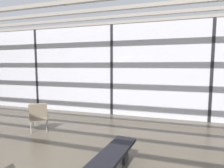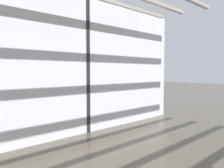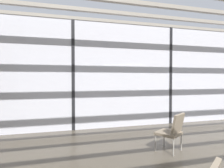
{
  "view_description": "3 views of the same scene",
  "coord_description": "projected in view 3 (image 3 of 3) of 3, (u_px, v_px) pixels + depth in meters",
  "views": [
    {
      "loc": [
        2.01,
        -1.53,
        1.94
      ],
      "look_at": [
        -0.73,
        7.65,
        0.95
      ],
      "focal_mm": 28.69,
      "sensor_mm": 36.0,
      "label": 1
    },
    {
      "loc": [
        -0.05,
        0.56,
        1.6
      ],
      "look_at": [
        1.18,
        1.84,
        1.5
      ],
      "focal_mm": 35.83,
      "sensor_mm": 36.0,
      "label": 2
    },
    {
      "loc": [
        -3.92,
        -0.95,
        1.63
      ],
      "look_at": [
        -1.48,
        7.86,
        1.39
      ],
      "focal_mm": 30.45,
      "sensor_mm": 36.0,
      "label": 3
    }
  ],
  "objects": [
    {
      "name": "window_mullion_1",
      "position": [
        170.0,
        76.0,
        6.97
      ],
      "size": [
        0.1,
        0.12,
        3.5
      ],
      "primitive_type": "cube",
      "color": "black",
      "rests_on": "ground"
    },
    {
      "name": "glass_curtain_wall",
      "position": [
        170.0,
        76.0,
        6.97
      ],
      "size": [
        14.0,
        0.08,
        3.5
      ],
      "primitive_type": "cube",
      "color": "silver",
      "rests_on": "ground"
    },
    {
      "name": "parked_airplane",
      "position": [
        130.0,
        70.0,
        12.79
      ],
      "size": [
        14.08,
        4.46,
        4.46
      ],
      "color": "silver",
      "rests_on": "ground"
    },
    {
      "name": "lounge_chair_2",
      "position": [
        172.0,
        130.0,
        4.24
      ],
      "size": [
        0.69,
        0.7,
        0.87
      ],
      "rotation": [
        0.0,
        0.0,
        3.72
      ],
      "color": "#7F705B",
      "rests_on": "ground"
    },
    {
      "name": "window_mullion_0",
      "position": [
        73.0,
        75.0,
        6.03
      ],
      "size": [
        0.1,
        0.12,
        3.5
      ],
      "primitive_type": "cube",
      "color": "black",
      "rests_on": "ground"
    }
  ]
}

